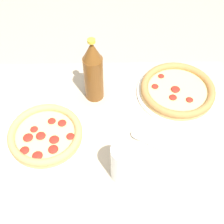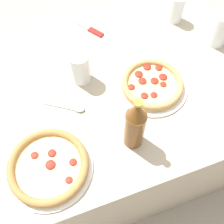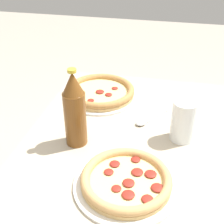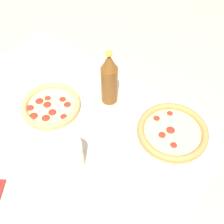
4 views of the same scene
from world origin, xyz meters
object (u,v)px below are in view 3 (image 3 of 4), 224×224
object	(u,v)px
pizza_margherita	(100,92)
beer_bottle	(75,110)
pizza_salami	(126,181)
glass_water	(183,122)
spoon	(148,119)

from	to	relation	value
pizza_margherita	beer_bottle	size ratio (longest dim) A/B	1.17
pizza_salami	glass_water	distance (m)	0.29
spoon	pizza_salami	bearing A→B (deg)	176.92
pizza_margherita	pizza_salami	world-z (taller)	pizza_margherita
pizza_margherita	spoon	xyz separation A→B (m)	(-0.13, -0.21, -0.01)
pizza_salami	spoon	xyz separation A→B (m)	(0.33, -0.02, -0.01)
spoon	glass_water	bearing A→B (deg)	-123.79
pizza_margherita	spoon	size ratio (longest dim) A/B	2.01
pizza_salami	beer_bottle	xyz separation A→B (m)	(0.16, 0.19, 0.10)
pizza_margherita	pizza_salami	xyz separation A→B (m)	(-0.46, -0.19, -0.00)
pizza_margherita	glass_water	distance (m)	0.39
pizza_margherita	glass_water	world-z (taller)	glass_water
pizza_margherita	spoon	bearing A→B (deg)	-122.97
glass_water	spoon	world-z (taller)	glass_water
pizza_salami	beer_bottle	world-z (taller)	beer_bottle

